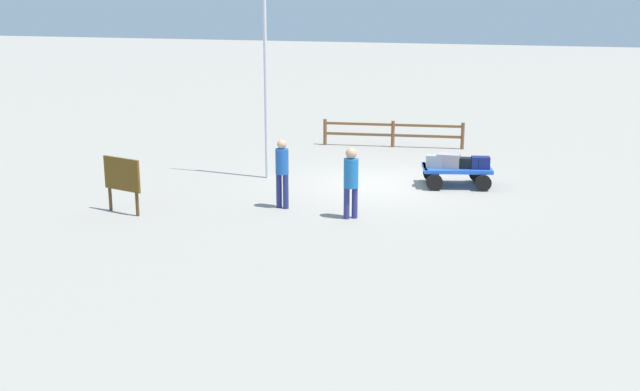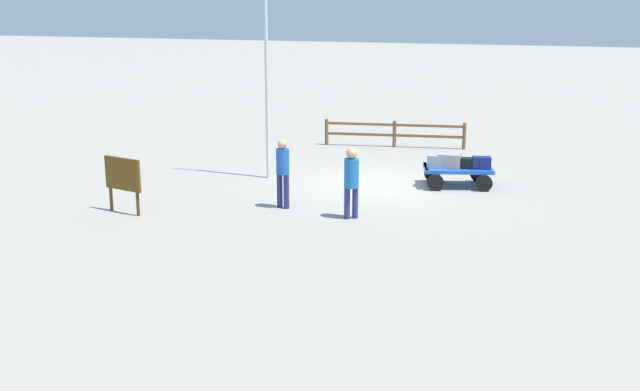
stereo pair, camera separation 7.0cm
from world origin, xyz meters
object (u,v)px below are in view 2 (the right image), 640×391
Objects in this scene: worker_trailing at (283,169)px; signboard at (123,177)px; suitcase_navy at (438,161)px; flagpole at (263,58)px; suitcase_dark at (468,163)px; suitcase_olive at (482,163)px; suitcase_maroon at (449,161)px; luggage_cart at (457,172)px; worker_lead at (351,177)px.

worker_trailing reaches higher than signboard.
suitcase_navy is 5.61m from flagpole.
suitcase_dark is at bearing -147.41° from signboard.
suitcase_navy is 8.33m from signboard.
signboard is at bearing 31.65° from suitcase_olive.
suitcase_maroon is 0.45× the size of signboard.
flagpole is at bearing 4.36° from suitcase_olive.
suitcase_navy is 0.31m from suitcase_maroon.
luggage_cart is 1.20× the size of worker_lead.
worker_trailing is at bearing 118.43° from flagpole.
suitcase_maroon is 0.35× the size of worker_trailing.
suitcase_olive is (-0.85, -0.17, -0.03)m from suitcase_maroon.
luggage_cart is 0.36× the size of flagpole.
luggage_cart is 1.49× the size of signboard.
flagpole is (4.92, 0.26, 2.67)m from suitcase_navy.
worker_lead is at bearing 55.22° from suitcase_olive.
suitcase_navy is 1.14× the size of suitcase_olive.
flagpole is at bearing 3.25° from suitcase_maroon.
luggage_cart is at bearing -145.67° from signboard.
worker_lead reaches higher than suitcase_maroon.
luggage_cart is 1.19× the size of worker_trailing.
flagpole is 4.17× the size of signboard.
suitcase_maroon is at bearing -176.75° from flagpole.
worker_lead reaches higher than signboard.
suitcase_maroon is at bearing 52.95° from luggage_cart.
worker_trailing reaches higher than worker_lead.
suitcase_dark is 9.09m from signboard.
suitcase_navy is at bearing -145.37° from signboard.
worker_lead is at bearing 58.66° from suitcase_dark.
suitcase_navy is at bearing -136.22° from worker_trailing.
suitcase_olive is 9.41m from signboard.
worker_lead is 0.30× the size of flagpole.
suitcase_navy is at bearing -112.44° from worker_lead.
worker_lead is (1.49, 3.61, 0.27)m from suitcase_navy.
suitcase_navy reaches higher than luggage_cart.
worker_trailing is (1.84, -0.41, 0.00)m from worker_lead.
suitcase_olive is 4.65m from worker_lead.
suitcase_olive reaches higher than luggage_cart.
suitcase_maroon is at bearing -146.33° from signboard.
signboard is at bearing 32.59° from suitcase_dark.
suitcase_olive is 0.32× the size of worker_lead.
worker_lead is 1.24× the size of signboard.
worker_lead is at bearing 62.96° from luggage_cart.
luggage_cart is 3.33× the size of suitcase_navy.
suitcase_maroon is at bearing -172.83° from suitcase_navy.
worker_trailing reaches higher than luggage_cart.
luggage_cart is 3.80× the size of suitcase_olive.
suitcase_olive is at bearing 172.93° from luggage_cart.
signboard is (7.16, 4.77, 0.15)m from suitcase_maroon.
luggage_cart is at bearing -21.89° from suitcase_dark.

